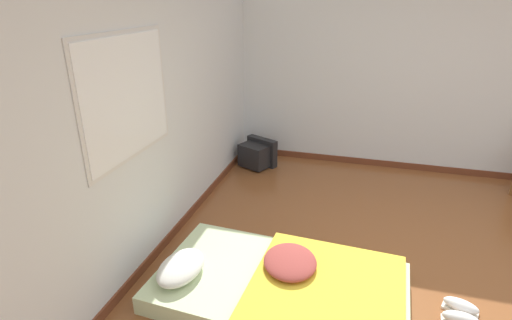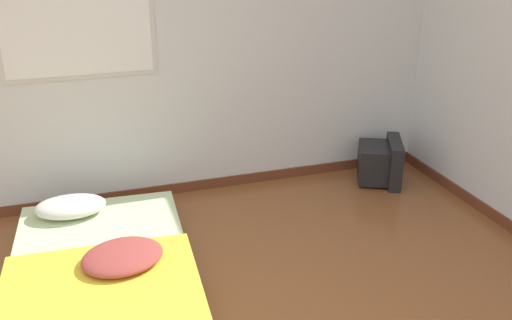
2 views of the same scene
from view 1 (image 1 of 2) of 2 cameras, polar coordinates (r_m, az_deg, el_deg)
The scene contains 6 objects.
ground_plane at distance 3.78m, azimuth 24.24°, elevation -17.32°, with size 20.00×20.00×0.00m, color brown.
wall_back at distance 3.57m, azimuth -15.41°, elevation 5.27°, with size 7.80×0.08×2.60m.
wall_right at distance 5.78m, azimuth 23.10°, elevation 10.66°, with size 0.08×7.39×2.60m.
mattress_bed at distance 3.42m, azimuth 3.59°, elevation -17.40°, with size 1.28×2.08×0.30m.
crt_tv at distance 5.72m, azimuth 0.17°, elevation 0.87°, with size 0.52×0.55×0.40m.
sneaker_pair at distance 3.63m, azimuth 27.20°, elevation -18.80°, with size 0.31×0.30×0.10m.
Camera 1 is at (-2.92, 0.71, 2.30)m, focal length 28.00 mm.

